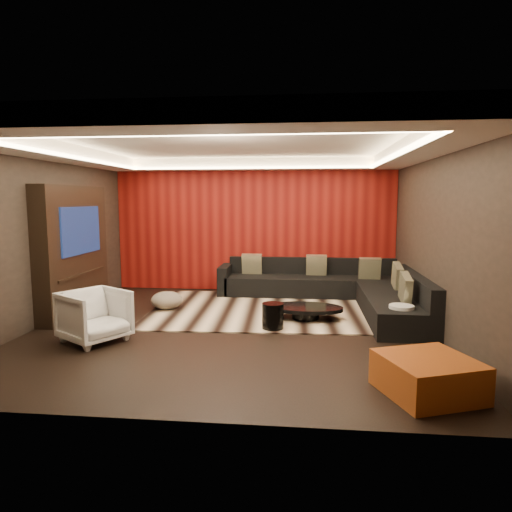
# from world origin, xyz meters

# --- Properties ---
(floor) EXTENTS (6.00, 6.00, 0.02)m
(floor) POSITION_xyz_m (0.00, 0.00, -0.01)
(floor) COLOR black
(floor) RESTS_ON ground
(ceiling) EXTENTS (6.00, 6.00, 0.02)m
(ceiling) POSITION_xyz_m (0.00, 0.00, 2.81)
(ceiling) COLOR silver
(ceiling) RESTS_ON ground
(wall_back) EXTENTS (6.00, 0.02, 2.80)m
(wall_back) POSITION_xyz_m (0.00, 3.01, 1.40)
(wall_back) COLOR black
(wall_back) RESTS_ON ground
(wall_left) EXTENTS (0.02, 6.00, 2.80)m
(wall_left) POSITION_xyz_m (-3.01, 0.00, 1.40)
(wall_left) COLOR black
(wall_left) RESTS_ON ground
(wall_right) EXTENTS (0.02, 6.00, 2.80)m
(wall_right) POSITION_xyz_m (3.01, 0.00, 1.40)
(wall_right) COLOR black
(wall_right) RESTS_ON ground
(red_feature_wall) EXTENTS (5.98, 0.05, 2.78)m
(red_feature_wall) POSITION_xyz_m (0.00, 2.97, 1.40)
(red_feature_wall) COLOR #6B0C0A
(red_feature_wall) RESTS_ON ground
(soffit_back) EXTENTS (6.00, 0.60, 0.22)m
(soffit_back) POSITION_xyz_m (0.00, 2.70, 2.69)
(soffit_back) COLOR silver
(soffit_back) RESTS_ON ground
(soffit_front) EXTENTS (6.00, 0.60, 0.22)m
(soffit_front) POSITION_xyz_m (0.00, -2.70, 2.69)
(soffit_front) COLOR silver
(soffit_front) RESTS_ON ground
(soffit_left) EXTENTS (0.60, 4.80, 0.22)m
(soffit_left) POSITION_xyz_m (-2.70, 0.00, 2.69)
(soffit_left) COLOR silver
(soffit_left) RESTS_ON ground
(soffit_right) EXTENTS (0.60, 4.80, 0.22)m
(soffit_right) POSITION_xyz_m (2.70, 0.00, 2.69)
(soffit_right) COLOR silver
(soffit_right) RESTS_ON ground
(cove_back) EXTENTS (4.80, 0.08, 0.04)m
(cove_back) POSITION_xyz_m (0.00, 2.36, 2.60)
(cove_back) COLOR #FFD899
(cove_back) RESTS_ON ground
(cove_front) EXTENTS (4.80, 0.08, 0.04)m
(cove_front) POSITION_xyz_m (0.00, -2.36, 2.60)
(cove_front) COLOR #FFD899
(cove_front) RESTS_ON ground
(cove_left) EXTENTS (0.08, 4.80, 0.04)m
(cove_left) POSITION_xyz_m (-2.36, 0.00, 2.60)
(cove_left) COLOR #FFD899
(cove_left) RESTS_ON ground
(cove_right) EXTENTS (0.08, 4.80, 0.04)m
(cove_right) POSITION_xyz_m (2.36, 0.00, 2.60)
(cove_right) COLOR #FFD899
(cove_right) RESTS_ON ground
(tv_surround) EXTENTS (0.30, 2.00, 2.20)m
(tv_surround) POSITION_xyz_m (-2.85, 0.60, 1.10)
(tv_surround) COLOR black
(tv_surround) RESTS_ON ground
(tv_screen) EXTENTS (0.04, 1.30, 0.80)m
(tv_screen) POSITION_xyz_m (-2.69, 0.60, 1.45)
(tv_screen) COLOR black
(tv_screen) RESTS_ON ground
(tv_shelf) EXTENTS (0.04, 1.60, 0.04)m
(tv_shelf) POSITION_xyz_m (-2.69, 0.60, 0.70)
(tv_shelf) COLOR black
(tv_shelf) RESTS_ON ground
(rug) EXTENTS (4.12, 3.16, 0.02)m
(rug) POSITION_xyz_m (0.39, 1.23, 0.01)
(rug) COLOR beige
(rug) RESTS_ON floor
(coffee_table) EXTENTS (1.30, 1.30, 0.21)m
(coffee_table) POSITION_xyz_m (1.12, 0.62, 0.12)
(coffee_table) COLOR black
(coffee_table) RESTS_ON rug
(drum_stool) EXTENTS (0.39, 0.39, 0.39)m
(drum_stool) POSITION_xyz_m (0.62, -0.02, 0.21)
(drum_stool) COLOR black
(drum_stool) RESTS_ON rug
(striped_pouf) EXTENTS (0.73, 0.73, 0.31)m
(striped_pouf) POSITION_xyz_m (-1.36, 1.04, 0.18)
(striped_pouf) COLOR beige
(striped_pouf) RESTS_ON rug
(white_side_table) EXTENTS (0.41, 0.41, 0.45)m
(white_side_table) POSITION_xyz_m (2.50, -0.12, 0.22)
(white_side_table) COLOR silver
(white_side_table) RESTS_ON floor
(orange_ottoman) EXTENTS (1.11, 1.11, 0.38)m
(orange_ottoman) POSITION_xyz_m (2.35, -2.18, 0.19)
(orange_ottoman) COLOR #9A3513
(orange_ottoman) RESTS_ON floor
(armchair) EXTENTS (1.09, 1.08, 0.73)m
(armchair) POSITION_xyz_m (-1.80, -0.87, 0.36)
(armchair) COLOR silver
(armchair) RESTS_ON floor
(sectional_sofa) EXTENTS (3.65, 3.50, 0.75)m
(sectional_sofa) POSITION_xyz_m (1.73, 1.86, 0.26)
(sectional_sofa) COLOR black
(sectional_sofa) RESTS_ON floor
(throw_pillows) EXTENTS (3.00, 2.78, 0.50)m
(throw_pillows) POSITION_xyz_m (1.81, 1.87, 0.62)
(throw_pillows) COLOR tan
(throw_pillows) RESTS_ON sectional_sofa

